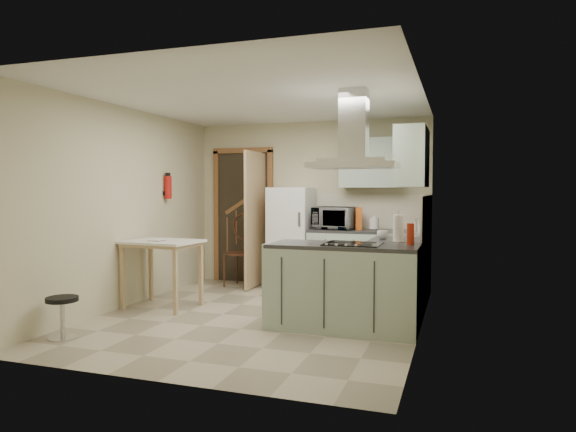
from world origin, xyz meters
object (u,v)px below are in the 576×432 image
(microwave, at_px, (335,218))
(stool, at_px, (62,317))
(peninsula, at_px, (343,287))
(drop_leaf_table, at_px, (162,274))
(fridge, at_px, (291,238))
(bentwood_chair, at_px, (241,253))
(extractor_hood, at_px, (354,165))

(microwave, bearing_deg, stool, -114.65)
(microwave, bearing_deg, peninsula, -66.33)
(peninsula, xyz_separation_m, drop_leaf_table, (-2.36, 0.26, -0.03))
(peninsula, distance_m, microwave, 2.12)
(drop_leaf_table, bearing_deg, microwave, 47.29)
(fridge, distance_m, drop_leaf_table, 2.08)
(fridge, height_order, microwave, fridge)
(stool, bearing_deg, fridge, 67.32)
(peninsula, distance_m, stool, 2.84)
(drop_leaf_table, bearing_deg, fridge, 60.68)
(bentwood_chair, xyz_separation_m, microwave, (1.43, 0.10, 0.56))
(extractor_hood, distance_m, drop_leaf_table, 2.79)
(drop_leaf_table, height_order, bentwood_chair, bentwood_chair)
(bentwood_chair, xyz_separation_m, stool, (-0.56, -3.07, -0.30))
(peninsula, xyz_separation_m, extractor_hood, (0.10, 0.00, 1.27))
(fridge, bearing_deg, microwave, -2.58)
(stool, bearing_deg, drop_leaf_table, 82.21)
(peninsula, bearing_deg, bentwood_chair, 137.12)
(microwave, bearing_deg, bentwood_chair, -168.50)
(extractor_hood, bearing_deg, drop_leaf_table, 173.86)
(bentwood_chair, distance_m, stool, 3.13)
(drop_leaf_table, bearing_deg, stool, -93.68)
(peninsula, bearing_deg, stool, -154.60)
(fridge, height_order, drop_leaf_table, fridge)
(bentwood_chair, height_order, microwave, microwave)
(peninsula, height_order, bentwood_chair, bentwood_chair)
(extractor_hood, bearing_deg, fridge, 123.79)
(fridge, height_order, extractor_hood, extractor_hood)
(peninsula, relative_size, stool, 3.74)
(extractor_hood, xyz_separation_m, drop_leaf_table, (-2.46, 0.26, -1.30))
(drop_leaf_table, relative_size, stool, 2.16)
(fridge, height_order, stool, fridge)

